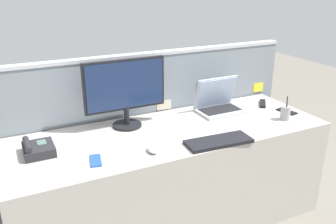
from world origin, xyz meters
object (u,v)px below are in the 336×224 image
Objects in this scene: laptop at (218,102)px; cell_phone_black_slab at (287,111)px; keyboard_main at (219,141)px; desktop_monitor at (125,89)px; tv_remote at (263,104)px; cell_phone_blue_case at (96,161)px; computer_mouse_right_hand at (153,149)px; pen_cup at (285,113)px; desk_phone at (38,149)px.

cell_phone_black_slab is at bearing -28.54° from laptop.
keyboard_main is at bearing -122.97° from laptop.
desktop_monitor is 1.16m from tv_remote.
laptop is 1.12m from cell_phone_blue_case.
desktop_monitor is at bearing 177.32° from laptop.
computer_mouse_right_hand is at bearing -122.60° from tv_remote.
computer_mouse_right_hand is 1.20m from cell_phone_black_slab.
computer_mouse_right_hand is 0.55× the size of pen_cup.
keyboard_main reaches higher than tv_remote.
cell_phone_blue_case is at bearing -127.87° from tv_remote.
desk_phone is at bearing -137.47° from tv_remote.
keyboard_main reaches higher than cell_phone_blue_case.
desk_phone is 1.80m from cell_phone_black_slab.
cell_phone_blue_case is at bearing -179.51° from computer_mouse_right_hand.
desk_phone reaches higher than computer_mouse_right_hand.
cell_phone_black_slab is at bearing 14.24° from computer_mouse_right_hand.
tv_remote reaches higher than cell_phone_black_slab.
computer_mouse_right_hand is at bearing 5.62° from cell_phone_blue_case.
desk_phone is at bearing 162.78° from computer_mouse_right_hand.
pen_cup reaches higher than tv_remote.
laptop is at bearing 35.97° from computer_mouse_right_hand.
computer_mouse_right_hand is at bearing 176.75° from cell_phone_black_slab.
laptop is 0.83m from computer_mouse_right_hand.
cell_phone_black_slab is (0.12, 0.11, -0.05)m from pen_cup.
desktop_monitor is 3.31× the size of tv_remote.
desk_phone is 1.38× the size of cell_phone_blue_case.
pen_cup is at bearing 12.21° from cell_phone_blue_case.
laptop is at bearing 132.83° from pen_cup.
desktop_monitor is 0.76m from laptop.
desk_phone reaches higher than keyboard_main.
desk_phone reaches higher than cell_phone_blue_case.
pen_cup is 0.17m from cell_phone_black_slab.
laptop is 0.82× the size of keyboard_main.
keyboard_main is 2.97× the size of cell_phone_blue_case.
desktop_monitor is at bearing 159.60° from pen_cup.
desktop_monitor is 3.10× the size of pen_cup.
cell_phone_blue_case is at bearing -129.23° from desktop_monitor.
desktop_monitor is 0.51m from computer_mouse_right_hand.
pen_cup is 1.39m from cell_phone_blue_case.
keyboard_main is at bearing -50.60° from desktop_monitor.
desktop_monitor reaches higher than cell_phone_black_slab.
pen_cup is 1.07× the size of tv_remote.
pen_cup is (1.06, -0.40, -0.22)m from desktop_monitor.
tv_remote is at bearing 78.32° from pen_cup.
laptop is at bearing -2.68° from desktop_monitor.
desktop_monitor is 1.25m from cell_phone_black_slab.
cell_phone_blue_case is at bearing 173.76° from cell_phone_black_slab.
desk_phone reaches higher than tv_remote.
desk_phone is 1.94× the size of computer_mouse_right_hand.
keyboard_main is 2.31× the size of pen_cup.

